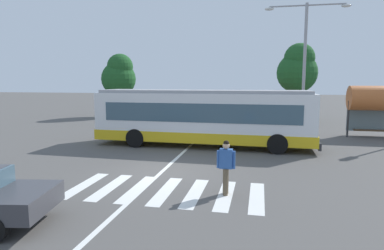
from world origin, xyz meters
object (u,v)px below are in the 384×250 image
parked_car_teal (210,113)px  parked_car_red (274,114)px  parked_car_champagne (242,114)px  bus_stop_shelter (380,99)px  background_tree_right (298,69)px  parked_car_charcoal (181,113)px  twin_arm_street_lamp (305,53)px  city_transit_bus (203,117)px  background_tree_left (119,75)px  pedestrian_crossing_street (226,164)px

parked_car_teal → parked_car_red: bearing=-4.4°
parked_car_champagne → bus_stop_shelter: bus_stop_shelter is taller
background_tree_right → parked_car_charcoal: bearing=-168.0°
parked_car_charcoal → twin_arm_street_lamp: twin_arm_street_lamp is taller
city_transit_bus → parked_car_charcoal: city_transit_bus is taller
parked_car_champagne → background_tree_left: background_tree_left is taller
bus_stop_shelter → twin_arm_street_lamp: size_ratio=0.43×
background_tree_left → parked_car_champagne: bearing=-12.1°
pedestrian_crossing_street → city_transit_bus: bearing=105.1°
parked_car_teal → bus_stop_shelter: bearing=-28.1°
city_transit_bus → bus_stop_shelter: size_ratio=3.25×
parked_car_champagne → pedestrian_crossing_street: bearing=-88.4°
pedestrian_crossing_street → background_tree_left: bearing=121.6°
parked_car_charcoal → twin_arm_street_lamp: (9.61, -5.30, 4.56)m
bus_stop_shelter → parked_car_champagne: bearing=146.6°
parked_car_teal → twin_arm_street_lamp: size_ratio=0.54×
pedestrian_crossing_street → twin_arm_street_lamp: bearing=73.8°
pedestrian_crossing_street → bus_stop_shelter: (8.26, 12.42, 1.45)m
parked_car_charcoal → background_tree_right: bearing=12.0°
pedestrian_crossing_street → bus_stop_shelter: bus_stop_shelter is taller
parked_car_teal → parked_car_champagne: same height
parked_car_charcoal → bus_stop_shelter: (14.12, -5.81, 1.65)m
parked_car_champagne → twin_arm_street_lamp: bearing=-51.1°
parked_car_red → background_tree_left: 15.58m
twin_arm_street_lamp → parked_car_teal: bearing=141.3°
parked_car_teal → parked_car_red: (5.47, -0.42, 0.00)m
parked_car_red → twin_arm_street_lamp: (1.61, -5.26, 4.56)m
bus_stop_shelter → background_tree_left: size_ratio=0.59×
parked_car_champagne → parked_car_teal: bearing=171.8°
parked_car_red → twin_arm_street_lamp: size_ratio=0.53×
parked_car_champagne → twin_arm_street_lamp: twin_arm_street_lamp is taller
city_transit_bus → pedestrian_crossing_street: (2.03, -7.54, -0.62)m
pedestrian_crossing_street → parked_car_red: size_ratio=0.38×
city_transit_bus → background_tree_left: (-10.82, 13.30, 2.51)m
background_tree_left → background_tree_right: (16.96, -0.50, 0.51)m
parked_car_charcoal → bus_stop_shelter: bearing=-22.4°
parked_car_champagne → parked_car_red: (2.64, -0.01, 0.00)m
background_tree_left → parked_car_charcoal: bearing=-20.5°
pedestrian_crossing_street → parked_car_teal: 18.91m
parked_car_charcoal → background_tree_right: background_tree_right is taller
pedestrian_crossing_street → parked_car_champagne: pedestrian_crossing_street is taller
parked_car_charcoal → parked_car_champagne: size_ratio=0.99×
pedestrian_crossing_street → bus_stop_shelter: bearing=56.4°
city_transit_bus → background_tree_right: background_tree_right is taller
twin_arm_street_lamp → background_tree_left: size_ratio=1.37×
background_tree_right → pedestrian_crossing_street: bearing=-101.4°
background_tree_left → bus_stop_shelter: bearing=-21.8°
city_transit_bus → parked_car_champagne: 10.80m
city_transit_bus → parked_car_charcoal: bearing=109.7°
parked_car_red → pedestrian_crossing_street: bearing=-96.7°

